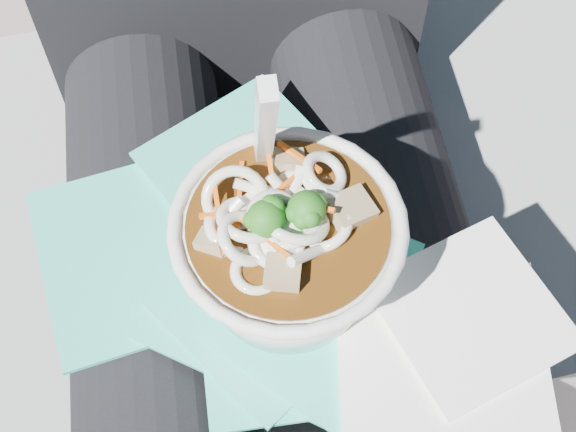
{
  "coord_description": "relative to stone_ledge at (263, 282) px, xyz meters",
  "views": [
    {
      "loc": [
        -0.03,
        -0.27,
        1.1
      ],
      "look_at": [
        0.0,
        -0.03,
        0.69
      ],
      "focal_mm": 50.0,
      "sensor_mm": 36.0,
      "label": 1
    }
  ],
  "objects": [
    {
      "name": "person_body",
      "position": [
        0.0,
        -0.06,
        0.32
      ],
      "size": [
        0.34,
        0.94,
        0.98
      ],
      "color": "black",
      "rests_on": "ground"
    },
    {
      "name": "plastic_bag",
      "position": [
        -0.01,
        -0.16,
        0.37
      ],
      "size": [
        0.3,
        0.3,
        0.01
      ],
      "color": "#30C8AD",
      "rests_on": "lap"
    },
    {
      "name": "lap",
      "position": [
        0.0,
        -0.15,
        0.29
      ],
      "size": [
        0.33,
        0.48,
        0.14
      ],
      "color": "black",
      "rests_on": "stone_ledge"
    },
    {
      "name": "udon_bowl",
      "position": [
        0.0,
        -0.18,
        0.43
      ],
      "size": [
        0.16,
        0.16,
        0.2
      ],
      "color": "white",
      "rests_on": "plastic_bag"
    },
    {
      "name": "stone_ledge",
      "position": [
        0.0,
        0.0,
        0.0
      ],
      "size": [
        1.04,
        0.58,
        0.44
      ],
      "primitive_type": "cube",
      "rotation": [
        0.0,
        0.0,
        0.08
      ],
      "color": "gray",
      "rests_on": "ground"
    },
    {
      "name": "napkins",
      "position": [
        0.1,
        -0.24,
        0.38
      ],
      "size": [
        0.17,
        0.18,
        0.01
      ],
      "color": "white",
      "rests_on": "plastic_bag"
    }
  ]
}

